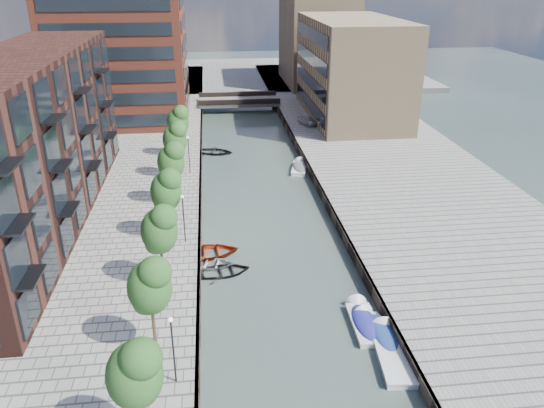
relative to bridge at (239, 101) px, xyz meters
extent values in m
plane|color=#38473F|center=(0.00, -32.00, -1.39)|extent=(300.00, 300.00, 0.00)
cube|color=gray|center=(16.00, -32.00, -0.89)|extent=(20.00, 140.00, 1.00)
cube|color=#332823|center=(-6.10, -32.00, -0.89)|extent=(0.25, 140.00, 1.00)
cube|color=#332823|center=(6.10, -32.00, -0.89)|extent=(0.25, 140.00, 1.00)
cube|color=gray|center=(0.00, 28.00, -0.89)|extent=(80.00, 40.00, 1.00)
cube|color=black|center=(-20.00, -42.00, 6.61)|extent=(8.00, 38.00, 14.00)
cube|color=brown|center=(-17.00, -7.00, 14.61)|extent=(18.00, 18.00, 30.00)
cube|color=tan|center=(16.00, -10.00, 6.61)|extent=(12.00, 25.00, 14.00)
cube|color=tan|center=(16.00, 16.00, 7.61)|extent=(12.00, 20.00, 16.00)
cube|color=gray|center=(0.00, 0.00, -0.09)|extent=(13.00, 6.00, 0.60)
cube|color=#332823|center=(0.00, -2.80, 0.51)|extent=(13.00, 0.40, 0.80)
cube|color=#332823|center=(0.00, 2.80, 0.51)|extent=(13.00, 0.40, 0.80)
ellipsoid|color=#1D451A|center=(-8.50, -68.00, 3.93)|extent=(2.50, 2.50, 3.25)
cylinder|color=#382619|center=(-8.50, -61.00, 1.21)|extent=(0.20, 0.20, 3.20)
ellipsoid|color=#1D451A|center=(-8.50, -61.00, 3.93)|extent=(2.50, 2.50, 3.25)
cylinder|color=#382619|center=(-8.50, -54.00, 1.21)|extent=(0.20, 0.20, 3.20)
ellipsoid|color=#1D451A|center=(-8.50, -54.00, 3.93)|extent=(2.50, 2.50, 3.25)
cylinder|color=#382619|center=(-8.50, -47.00, 1.21)|extent=(0.20, 0.20, 3.20)
ellipsoid|color=#1D451A|center=(-8.50, -47.00, 3.93)|extent=(2.50, 2.50, 3.25)
cylinder|color=#382619|center=(-8.50, -40.00, 1.21)|extent=(0.20, 0.20, 3.20)
ellipsoid|color=#1D451A|center=(-8.50, -40.00, 3.93)|extent=(2.50, 2.50, 3.25)
cylinder|color=#382619|center=(-8.50, -33.00, 1.21)|extent=(0.20, 0.20, 3.20)
ellipsoid|color=#1D451A|center=(-8.50, -33.00, 3.93)|extent=(2.50, 2.50, 3.25)
cylinder|color=#382619|center=(-8.50, -26.00, 1.21)|extent=(0.20, 0.20, 3.20)
ellipsoid|color=#1D451A|center=(-8.50, -26.00, 3.93)|extent=(2.50, 2.50, 3.25)
cylinder|color=black|center=(-7.20, -64.00, 1.61)|extent=(0.10, 0.10, 4.00)
sphere|color=#FFF2CC|center=(-7.20, -64.00, 3.61)|extent=(0.24, 0.24, 0.24)
cylinder|color=black|center=(-7.20, -48.00, 1.61)|extent=(0.10, 0.10, 4.00)
sphere|color=#FFF2CC|center=(-7.20, -48.00, 3.61)|extent=(0.24, 0.24, 0.24)
cylinder|color=black|center=(-7.20, -32.00, 1.61)|extent=(0.10, 0.10, 4.00)
sphere|color=#FFF2CC|center=(-7.20, -32.00, 3.61)|extent=(0.24, 0.24, 0.24)
imported|color=black|center=(-4.24, -51.63, -1.39)|extent=(4.45, 3.47, 0.84)
imported|color=maroon|center=(-5.40, -48.69, -1.39)|extent=(5.40, 4.12, 1.04)
imported|color=#BABAB8|center=(-5.40, -50.41, -1.39)|extent=(4.49, 3.53, 0.85)
imported|color=black|center=(-4.37, -22.60, -1.39)|extent=(5.29, 4.44, 0.94)
cube|color=silver|center=(5.40, -60.58, -1.34)|extent=(2.57, 4.52, 0.60)
cube|color=silver|center=(5.40, -60.58, -1.02)|extent=(2.66, 4.63, 0.09)
cone|color=silver|center=(4.88, -58.51, -1.30)|extent=(1.73, 1.19, 1.58)
ellipsoid|color=navy|center=(5.40, -60.58, -0.97)|extent=(2.39, 4.14, 0.52)
cube|color=white|center=(5.40, -62.63, -1.34)|extent=(2.27, 5.07, 0.70)
cube|color=white|center=(5.40, -62.63, -0.96)|extent=(2.37, 5.18, 0.11)
cone|color=white|center=(5.63, -60.18, -1.28)|extent=(1.90, 1.13, 1.82)
cube|color=silver|center=(4.57, -59.36, -1.34)|extent=(1.70, 4.29, 0.60)
cube|color=silver|center=(4.57, -59.36, -1.02)|extent=(1.77, 4.38, 0.09)
cone|color=silver|center=(4.64, -57.24, -1.30)|extent=(1.59, 0.88, 1.57)
ellipsoid|color=navy|center=(4.57, -59.36, -0.98)|extent=(1.59, 3.92, 0.52)
cube|color=white|center=(5.16, -29.85, -1.35)|extent=(2.39, 4.33, 0.58)
cube|color=white|center=(5.16, -29.85, -1.03)|extent=(2.48, 4.44, 0.09)
cone|color=white|center=(5.61, -27.86, -1.30)|extent=(1.66, 1.12, 1.52)
ellipsoid|color=#515158|center=(5.16, -29.85, -0.99)|extent=(2.22, 3.97, 0.50)
imported|color=silver|center=(8.94, -14.24, 0.22)|extent=(2.81, 3.86, 1.22)
camera|label=1|loc=(-4.67, -86.58, 19.84)|focal=35.00mm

